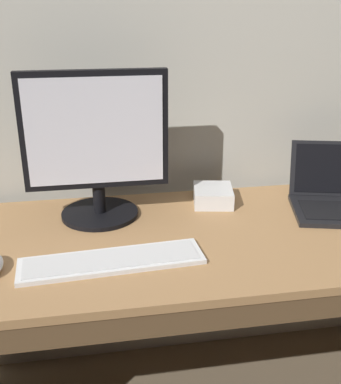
% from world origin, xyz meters
% --- Properties ---
extents(back_wall, '(4.19, 0.04, 2.66)m').
position_xyz_m(back_wall, '(0.00, 0.40, 1.33)').
color(back_wall, beige).
rests_on(back_wall, ground).
extents(desk, '(1.73, 0.68, 0.74)m').
position_xyz_m(desk, '(0.00, -0.01, 0.50)').
color(desk, '#A87A4C').
rests_on(desk, ground).
extents(laptop_black, '(0.37, 0.35, 0.20)m').
position_xyz_m(laptop_black, '(0.46, 0.10, 0.78)').
color(laptop_black, black).
rests_on(laptop_black, desk).
extents(external_monitor, '(0.44, 0.25, 0.47)m').
position_xyz_m(external_monitor, '(-0.34, 0.17, 0.98)').
color(external_monitor, black).
rests_on(external_monitor, desk).
extents(wired_keyboard, '(0.50, 0.16, 0.02)m').
position_xyz_m(wired_keyboard, '(-0.32, -0.13, 0.75)').
color(wired_keyboard, white).
rests_on(wired_keyboard, desk).
extents(external_drive_box, '(0.15, 0.17, 0.06)m').
position_xyz_m(external_drive_box, '(0.05, 0.22, 0.77)').
color(external_drive_box, silver).
rests_on(external_drive_box, desk).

